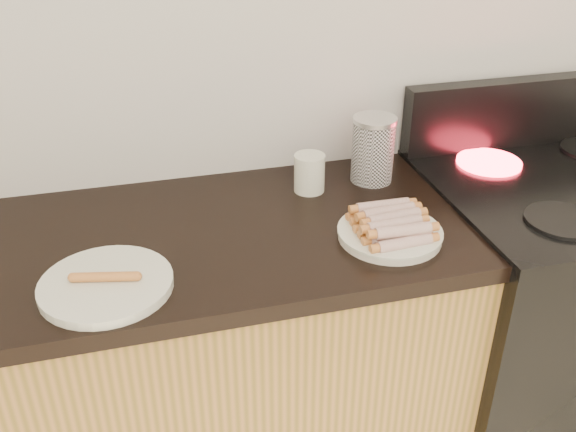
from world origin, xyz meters
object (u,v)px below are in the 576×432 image
object	(u,v)px
side_plate	(106,285)
canister	(373,149)
mug	(309,173)
main_plate	(390,235)
stove	(545,318)

from	to	relation	value
side_plate	canister	bearing A→B (deg)	25.22
side_plate	mug	xyz separation A→B (m)	(0.53, 0.32, 0.04)
main_plate	canister	size ratio (longest dim) A/B	1.33
side_plate	mug	size ratio (longest dim) A/B	2.70
main_plate	mug	bearing A→B (deg)	112.00
side_plate	main_plate	bearing A→B (deg)	3.38
mug	stove	bearing A→B (deg)	-13.18
canister	stove	bearing A→B (deg)	-19.23
stove	canister	bearing A→B (deg)	160.77
main_plate	side_plate	bearing A→B (deg)	-176.62
stove	main_plate	xyz separation A→B (m)	(-0.59, -0.11, 0.45)
main_plate	canister	distance (m)	0.31
stove	main_plate	distance (m)	0.75
canister	mug	bearing A→B (deg)	-174.54
stove	main_plate	world-z (taller)	main_plate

